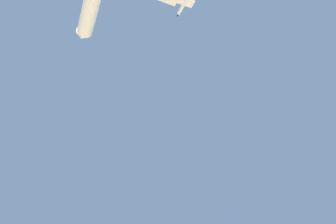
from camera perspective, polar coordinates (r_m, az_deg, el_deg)
The scene contains 1 object.
chase_jet_left_wing at distance 148.40m, azimuth 3.09°, elevation 19.81°, with size 14.34×10.73×4.00m.
Camera 1 is at (-34.54, 89.04, 3.08)m, focal length 32.06 mm.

